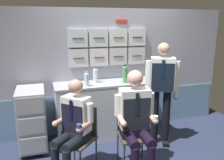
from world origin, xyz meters
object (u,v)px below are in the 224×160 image
Objects in this scene: service_trolley at (32,118)px; folding_chair_left at (81,131)px; crew_member_right at (136,117)px; coffee_cup_white at (134,78)px; crew_member_standing at (162,86)px; water_bottle_tall at (95,75)px; crew_member_left at (73,126)px; folding_chair_right at (132,127)px.

folding_chair_left is at bearing -49.34° from service_trolley.
coffee_cup_white is (0.41, 1.11, 0.23)m from crew_member_right.
crew_member_standing is 6.18× the size of water_bottle_tall.
folding_chair_left is 0.22m from crew_member_left.
folding_chair_left and folding_chair_right have the same top height.
service_trolley is at bearing 130.66° from folding_chair_left.
water_bottle_tall is at bearing 65.24° from folding_chair_left.
water_bottle_tall is (-0.92, 0.55, 0.12)m from crew_member_standing.
crew_member_left is 1.54m from crew_member_standing.
crew_member_left reaches higher than service_trolley.
crew_member_standing is at bearing -64.93° from coffee_cup_white.
water_bottle_tall is (0.41, 0.89, 0.53)m from folding_chair_left.
crew_member_standing is 25.14× the size of coffee_cup_white.
folding_chair_left is at bearing 160.68° from crew_member_right.
service_trolley is 0.99m from crew_member_left.
service_trolley is 1.53m from folding_chair_right.
water_bottle_tall reaches higher than coffee_cup_white.
crew_member_left reaches higher than water_bottle_tall.
service_trolley is at bearing 120.97° from crew_member_left.
water_bottle_tall is at bearing 9.42° from service_trolley.
crew_member_left reaches higher than folding_chair_right.
crew_member_standing is at bearing 14.04° from folding_chair_left.
service_trolley is 0.72× the size of crew_member_right.
folding_chair_left is 0.69m from folding_chair_right.
crew_member_standing is (0.66, 0.57, 0.20)m from crew_member_right.
crew_member_right is 0.89m from crew_member_standing.
crew_member_standing is at bearing 40.77° from crew_member_right.
crew_member_standing reaches higher than coffee_cup_white.
service_trolley is 3.66× the size of water_bottle_tall.
coffee_cup_white is (-0.25, 0.54, 0.03)m from crew_member_standing.
water_bottle_tall reaches higher than service_trolley.
coffee_cup_white is at bearing 5.11° from service_trolley.
service_trolley is 0.95m from folding_chair_left.
folding_chair_right is 1.14m from water_bottle_tall.
crew_member_left is at bearing -59.03° from service_trolley.
coffee_cup_white reaches higher than folding_chair_left.
folding_chair_left is at bearing -165.96° from crew_member_standing.
crew_member_standing is at bearing -31.04° from water_bottle_tall.
crew_member_right is at bearing -19.32° from folding_chair_left.
folding_chair_left is 0.74m from crew_member_right.
crew_member_right reaches higher than water_bottle_tall.
coffee_cup_white is (0.39, 0.95, 0.44)m from folding_chair_right.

